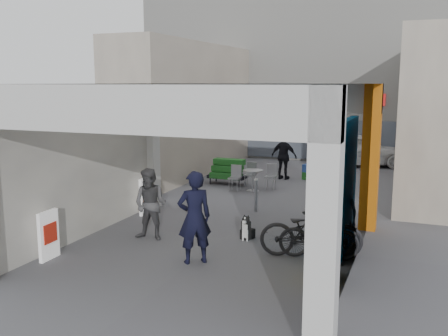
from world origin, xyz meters
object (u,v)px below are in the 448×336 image
at_px(man_back_turned, 151,204).
at_px(bicycle_front, 311,231).
at_px(man_elderly, 343,211).
at_px(white_van, 358,149).
at_px(man_with_dog, 194,217).
at_px(produce_stand, 228,174).
at_px(border_collie, 247,229).
at_px(man_crates, 284,156).
at_px(cafe_set, 252,180).
at_px(bicycle_rear, 319,235).

xyz_separation_m(man_back_turned, bicycle_front, (3.61, 0.20, -0.27)).
distance_m(man_elderly, white_van, 10.96).
bearing_deg(man_with_dog, produce_stand, -112.65).
height_order(border_collie, man_crates, man_crates).
xyz_separation_m(man_elderly, man_crates, (-3.14, 6.82, 0.09)).
distance_m(cafe_set, bicycle_rear, 6.75).
bearing_deg(bicycle_rear, cafe_set, 20.40).
distance_m(cafe_set, produce_stand, 1.18).
height_order(produce_stand, bicycle_front, bicycle_front).
xyz_separation_m(border_collie, white_van, (1.08, 11.37, 0.47)).
height_order(produce_stand, man_crates, man_crates).
bearing_deg(man_crates, white_van, -107.98).
distance_m(man_elderly, man_crates, 7.51).
distance_m(border_collie, man_back_turned, 2.25).
bearing_deg(man_back_turned, man_elderly, 13.23).
distance_m(cafe_set, white_van, 6.74).
distance_m(cafe_set, man_with_dog, 7.09).
bearing_deg(man_crates, man_back_turned, 93.13).
distance_m(man_elderly, bicycle_rear, 1.17).
xyz_separation_m(produce_stand, bicycle_front, (4.27, -6.28, 0.20)).
distance_m(produce_stand, border_collie, 6.30).
relative_size(produce_stand, man_crates, 0.77).
distance_m(border_collie, man_elderly, 2.17).
height_order(border_collie, bicycle_front, bicycle_front).
bearing_deg(white_van, man_crates, 133.97).
height_order(man_crates, bicycle_rear, man_crates).
bearing_deg(produce_stand, man_back_turned, -88.92).
height_order(cafe_set, man_elderly, man_elderly).
height_order(border_collie, man_elderly, man_elderly).
height_order(man_crates, bicycle_front, man_crates).
bearing_deg(man_elderly, man_with_dog, -113.92).
height_order(cafe_set, white_van, white_van).
bearing_deg(man_back_turned, bicycle_front, -0.53).
relative_size(man_crates, white_van, 0.41).
relative_size(bicycle_front, bicycle_rear, 1.28).
xyz_separation_m(man_crates, white_van, (2.16, 4.09, -0.14)).
bearing_deg(man_crates, cafe_set, 85.31).
distance_m(man_crates, white_van, 4.63).
height_order(bicycle_front, white_van, white_van).
xyz_separation_m(border_collie, man_elderly, (2.06, 0.46, 0.52)).
xyz_separation_m(cafe_set, man_back_turned, (-0.41, -5.99, 0.52)).
bearing_deg(man_crates, bicycle_front, 118.54).
distance_m(man_with_dog, bicycle_rear, 2.54).
bearing_deg(white_van, man_with_dog, 155.00).
relative_size(cafe_set, white_van, 0.33).
distance_m(produce_stand, man_back_turned, 6.54).
xyz_separation_m(bicycle_front, white_van, (-0.51, 11.96, 0.16)).
height_order(border_collie, man_with_dog, man_with_dog).
bearing_deg(produce_stand, man_crates, 39.86).
distance_m(man_crates, bicycle_front, 8.31).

